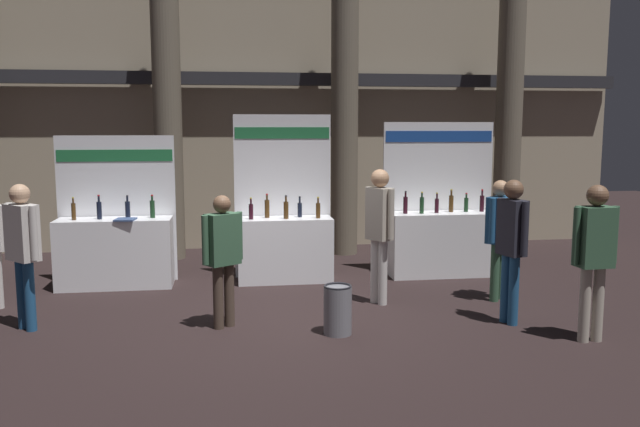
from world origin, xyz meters
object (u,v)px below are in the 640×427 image
Objects in this scene: visitor_1 at (512,239)px; visitor_0 at (223,250)px; visitor_6 at (595,248)px; exhibitor_booth_2 at (442,237)px; exhibitor_booth_0 at (116,247)px; exhibitor_booth_1 at (285,241)px; visitor_5 at (499,229)px; visitor_4 at (379,224)px; trash_bin at (338,310)px; visitor_2 at (23,243)px.

visitor_0 is at bearing 69.22° from visitor_1.
visitor_0 is 4.24m from visitor_6.
exhibitor_booth_0 is at bearing -179.23° from exhibitor_booth_2.
visitor_5 is at bearing -29.40° from exhibitor_booth_1.
exhibitor_booth_1 is 3.70m from visitor_1.
exhibitor_booth_0 is 5.15m from exhibitor_booth_2.
visitor_5 is (2.84, -1.60, 0.38)m from exhibitor_booth_1.
exhibitor_booth_1 is 1.99m from visitor_4.
trash_bin is at bearing -43.02° from exhibitor_booth_0.
exhibitor_booth_2 is at bearing -16.33° from visitor_1.
visitor_2 is at bearing -38.46° from visitor_5.
visitor_5 is at bearing -31.15° from visitor_1.
exhibitor_booth_2 is 1.35× the size of visitor_4.
exhibitor_booth_1 is 2.83m from trash_bin.
visitor_2 is 6.13m from visitor_5.
visitor_2 is at bearing -108.70° from exhibitor_booth_0.
visitor_6 is at bearing -30.71° from exhibitor_booth_0.
visitor_0 is at bearing -146.00° from exhibitor_booth_2.
visitor_1 reaches higher than visitor_5.
visitor_4 is (0.78, 1.23, 0.81)m from trash_bin.
exhibitor_booth_1 is at bearing 33.88° from visitor_0.
visitor_1 is 1.00× the size of visitor_6.
exhibitor_booth_1 reaches higher than visitor_6.
trash_bin is 0.33× the size of visitor_6.
exhibitor_booth_2 is 6.24m from visitor_2.
trash_bin is at bearing -17.46° from visitor_5.
trash_bin is at bearing -128.01° from exhibitor_booth_2.
visitor_0 is at bearing 162.21° from visitor_6.
visitor_5 is at bearing -130.94° from visitor_2.
visitor_4 is at bearing 134.07° from visitor_6.
exhibitor_booth_1 reaches higher than visitor_4.
exhibitor_booth_2 is 2.74m from visitor_1.
visitor_0 is at bearing -141.45° from visitor_2.
visitor_0 is at bearing -111.83° from exhibitor_booth_1.
visitor_5 is at bearing -124.38° from visitor_4.
visitor_5 is (5.41, -1.57, 0.40)m from exhibitor_booth_0.
exhibitor_booth_1 is (2.57, 0.03, 0.02)m from exhibitor_booth_0.
exhibitor_booth_0 is at bearing 34.88° from visitor_4.
visitor_4 is at bearing -128.61° from visitor_2.
visitor_5 is (3.78, 0.74, 0.06)m from visitor_0.
exhibitor_booth_0 is 1.28× the size of visitor_6.
exhibitor_booth_2 is 1.40× the size of visitor_1.
visitor_1 is at bearing 3.10° from trash_bin.
exhibitor_booth_2 reaches higher than visitor_2.
exhibitor_booth_1 is 1.46× the size of visitor_6.
visitor_6 is (0.62, -0.77, 0.02)m from visitor_1.
exhibitor_booth_0 reaches higher than visitor_4.
visitor_6 is at bearing 56.84° from visitor_5.
visitor_2 is 4.46m from visitor_4.
visitor_4 is at bearing 57.65° from trash_bin.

